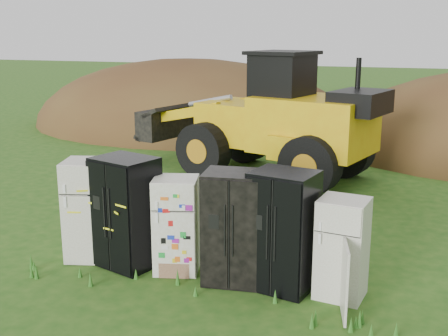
# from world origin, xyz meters

# --- Properties ---
(ground) EXTENTS (120.00, 120.00, 0.00)m
(ground) POSITION_xyz_m (0.00, 0.00, 0.00)
(ground) COLOR #225215
(ground) RESTS_ON ground
(fridge_leftmost) EXTENTS (1.01, 0.99, 1.86)m
(fridge_leftmost) POSITION_xyz_m (-2.36, 0.03, 0.93)
(fridge_leftmost) COLOR white
(fridge_leftmost) RESTS_ON ground
(fridge_black_side) EXTENTS (1.23, 1.08, 1.98)m
(fridge_black_side) POSITION_xyz_m (-1.55, -0.04, 0.99)
(fridge_black_side) COLOR black
(fridge_black_side) RESTS_ON ground
(fridge_sticker) EXTENTS (0.91, 0.87, 1.68)m
(fridge_sticker) POSITION_xyz_m (-0.61, 0.03, 0.84)
(fridge_sticker) COLOR white
(fridge_sticker) RESTS_ON ground
(fridge_dark_mid) EXTENTS (1.07, 0.92, 1.90)m
(fridge_dark_mid) POSITION_xyz_m (0.46, -0.03, 0.95)
(fridge_dark_mid) COLOR black
(fridge_dark_mid) RESTS_ON ground
(fridge_black_right) EXTENTS (1.12, 0.99, 1.97)m
(fridge_black_right) POSITION_xyz_m (1.30, -0.01, 0.98)
(fridge_black_right) COLOR black
(fridge_black_right) RESTS_ON ground
(fridge_open_door) EXTENTS (0.81, 0.76, 1.61)m
(fridge_open_door) POSITION_xyz_m (2.25, -0.01, 0.81)
(fridge_open_door) COLOR white
(fridge_open_door) RESTS_ON ground
(wheel_loader) EXTENTS (7.94, 4.84, 3.59)m
(wheel_loader) POSITION_xyz_m (-1.37, 7.22, 1.79)
(wheel_loader) COLOR gold
(wheel_loader) RESTS_ON ground
(dirt_mound_left) EXTENTS (14.29, 10.72, 5.93)m
(dirt_mound_left) POSITION_xyz_m (-6.54, 14.43, 0.00)
(dirt_mound_left) COLOR #492B17
(dirt_mound_left) RESTS_ON ground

